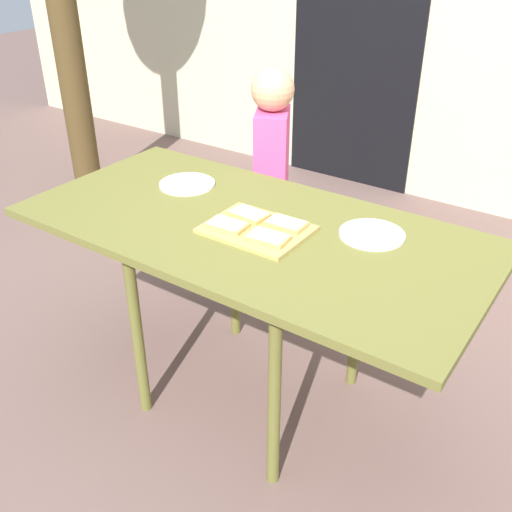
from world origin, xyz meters
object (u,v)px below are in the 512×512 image
Objects in this scene: dining_table at (251,241)px; pizza_slice_far_right at (286,224)px; cutting_board at (257,230)px; plate_white_right at (372,234)px; plate_white_left at (187,184)px; child_left at (271,170)px; pizza_slice_far_left at (249,214)px; pizza_slice_near_right at (268,237)px; garden_hose_coil at (188,171)px; pizza_slice_near_left at (227,225)px.

pizza_slice_far_right reaches higher than dining_table.
plate_white_right is at bearing 30.08° from cutting_board.
plate_white_right is at bearing 25.59° from pizza_slice_far_right.
dining_table is at bearing -18.93° from plate_white_left.
pizza_slice_far_left is at bearing -62.90° from child_left.
pizza_slice_far_left is 0.73m from child_left.
pizza_slice_near_right reaches higher than garden_hose_coil.
child_left is 2.56× the size of garden_hose_coil.
pizza_slice_near_left is 0.64× the size of plate_white_left.
cutting_board is 0.09m from pizza_slice_far_left.
dining_table is at bearing -156.48° from plate_white_right.
child_left is (-0.31, 0.74, -0.13)m from pizza_slice_near_left.
pizza_slice_far_left is (-0.03, 0.03, 0.08)m from dining_table.
pizza_slice_far_left is at bearing 142.02° from cutting_board.
pizza_slice_near_left reaches higher than plate_white_right.
dining_table is at bearing 63.86° from pizza_slice_near_left.
plate_white_right is at bearing 1.90° from plate_white_left.
cutting_board is at bearing -137.00° from pizza_slice_far_right.
dining_table is 4.80× the size of cutting_board.
plate_white_left is 2.12m from garden_hose_coil.
pizza_slice_far_left is at bearing 144.83° from pizza_slice_near_right.
cutting_board is 0.37m from plate_white_right.
plate_white_right is at bearing 18.64° from pizza_slice_far_left.
cutting_board is at bearing -20.37° from plate_white_left.
pizza_slice_far_left and pizza_slice_near_right have the same top height.
cutting_board is 0.10m from pizza_slice_near_left.
plate_white_left reaches higher than dining_table.
dining_table is 0.15m from pizza_slice_far_right.
child_left is (-0.47, 0.74, -0.13)m from pizza_slice_near_right.
pizza_slice_near_right is 0.65× the size of plate_white_right.
plate_white_right is (0.40, 0.24, -0.02)m from pizza_slice_near_left.
pizza_slice_near_right is (0.14, -0.10, 0.00)m from pizza_slice_far_left.
child_left reaches higher than pizza_slice_far_right.
child_left is (-0.35, 0.66, -0.05)m from dining_table.
cutting_board is 0.10m from pizza_slice_far_right.
dining_table is 7.45× the size of plate_white_left.
pizza_slice_near_right is 0.32× the size of garden_hose_coil.
garden_hose_coil is at bearing 131.48° from plate_white_left.
pizza_slice_far_right is 0.62× the size of plate_white_left.
pizza_slice_far_left is (-0.14, -0.01, 0.00)m from pizza_slice_far_right.
dining_table is 11.51× the size of pizza_slice_near_right.
pizza_slice_far_right is 0.97× the size of pizza_slice_near_left.
dining_table is 0.42m from plate_white_left.
pizza_slice_near_left is (-0.08, -0.05, 0.01)m from cutting_board.
pizza_slice_far_right reaches higher than garden_hose_coil.
plate_white_left is at bearing 169.38° from pizza_slice_far_right.
dining_table is 0.40m from plate_white_right.
plate_white_left is at bearing 157.71° from pizza_slice_near_right.
pizza_slice_far_left is at bearing -43.53° from garden_hose_coil.
garden_hose_coil is (-1.35, 0.96, -0.63)m from child_left.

